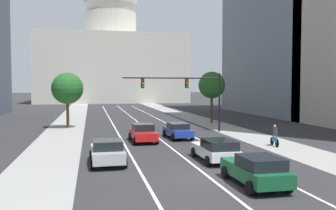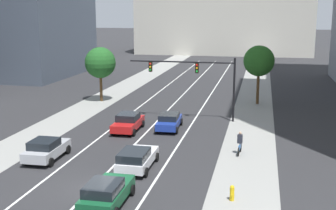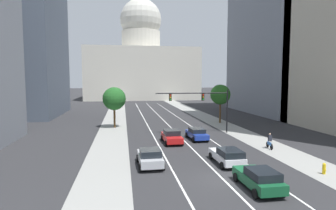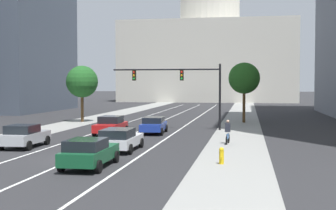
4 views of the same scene
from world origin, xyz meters
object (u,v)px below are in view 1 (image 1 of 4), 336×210
(car_red, at_px, (143,133))
(car_blue, at_px, (178,130))
(traffic_signal_mast, at_px, (188,89))
(street_tree_mid_left, at_px, (67,88))
(car_green, at_px, (256,170))
(car_silver, at_px, (107,152))
(cyclist, at_px, (275,136))
(car_white, at_px, (216,149))
(street_tree_far_right, at_px, (212,85))
(capitol_building, at_px, (111,57))

(car_red, bearing_deg, car_blue, -68.84)
(traffic_signal_mast, distance_m, street_tree_mid_left, 14.10)
(car_green, bearing_deg, car_silver, 46.22)
(cyclist, relative_size, street_tree_mid_left, 0.27)
(car_red, distance_m, car_white, 9.81)
(cyclist, bearing_deg, car_silver, 112.88)
(car_white, bearing_deg, street_tree_far_right, -18.30)
(capitol_building, distance_m, car_blue, 80.82)
(car_silver, relative_size, street_tree_far_right, 0.65)
(car_white, bearing_deg, cyclist, -54.88)
(car_red, relative_size, street_tree_mid_left, 0.72)
(car_silver, bearing_deg, traffic_signal_mast, -33.47)
(car_white, distance_m, traffic_signal_mast, 15.14)
(street_tree_far_right, bearing_deg, car_white, -107.86)
(capitol_building, bearing_deg, car_blue, -88.77)
(car_silver, height_order, traffic_signal_mast, traffic_signal_mast)
(capitol_building, distance_m, car_red, 82.18)
(car_green, height_order, cyclist, cyclist)
(car_green, xyz_separation_m, traffic_signal_mast, (1.97, 20.43, 3.71))
(capitol_building, bearing_deg, street_tree_mid_left, -97.18)
(car_red, xyz_separation_m, cyclist, (10.01, -4.49, 0.05))
(car_silver, height_order, street_tree_mid_left, street_tree_mid_left)
(car_blue, xyz_separation_m, car_silver, (-6.84, -10.02, 0.04))
(car_red, bearing_deg, car_green, -168.04)
(street_tree_far_right, bearing_deg, cyclist, -93.00)
(car_blue, height_order, car_green, car_green)
(car_red, xyz_separation_m, street_tree_far_right, (10.99, 14.29, 4.10))
(car_blue, height_order, traffic_signal_mast, traffic_signal_mast)
(car_blue, relative_size, car_white, 1.00)
(street_tree_mid_left, bearing_deg, capitol_building, 82.82)
(car_blue, bearing_deg, cyclist, -134.51)
(capitol_building, height_order, cyclist, capitol_building)
(car_silver, distance_m, traffic_signal_mast, 16.94)
(car_silver, bearing_deg, street_tree_mid_left, 8.55)
(traffic_signal_mast, bearing_deg, car_green, -95.52)
(car_green, xyz_separation_m, car_silver, (-6.84, 6.45, 0.00))
(car_white, bearing_deg, traffic_signal_mast, -8.17)
(street_tree_mid_left, bearing_deg, street_tree_far_right, 7.01)
(car_white, height_order, street_tree_far_right, street_tree_far_right)
(street_tree_far_right, height_order, street_tree_mid_left, street_tree_far_right)
(car_green, relative_size, car_red, 0.99)
(capitol_building, height_order, street_tree_far_right, capitol_building)
(traffic_signal_mast, distance_m, cyclist, 11.46)
(car_silver, relative_size, cyclist, 2.51)
(traffic_signal_mast, height_order, street_tree_far_right, street_tree_far_right)
(car_silver, bearing_deg, car_red, -22.84)
(car_blue, distance_m, car_silver, 12.13)
(car_blue, bearing_deg, car_white, 177.23)
(car_silver, relative_size, car_red, 0.95)
(car_white, bearing_deg, capitol_building, 0.64)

